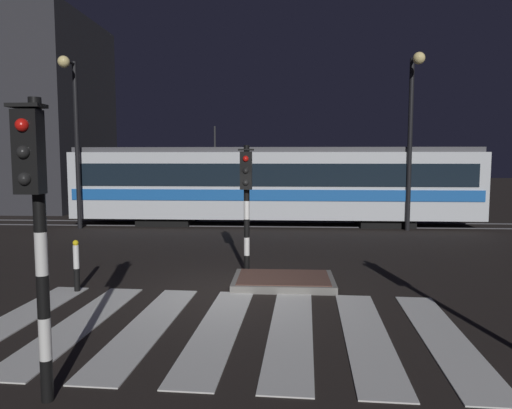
# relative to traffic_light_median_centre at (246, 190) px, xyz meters

# --- Properties ---
(ground_plane) EXTENTS (120.00, 120.00, 0.00)m
(ground_plane) POSITION_rel_traffic_light_median_centre_xyz_m (-0.17, -1.65, -2.06)
(ground_plane) COLOR black
(rail_near) EXTENTS (80.00, 0.12, 0.03)m
(rail_near) POSITION_rel_traffic_light_median_centre_xyz_m (-0.17, 8.06, -2.04)
(rail_near) COLOR #59595E
(rail_near) RESTS_ON ground
(rail_far) EXTENTS (80.00, 0.12, 0.03)m
(rail_far) POSITION_rel_traffic_light_median_centre_xyz_m (-0.17, 9.49, -2.04)
(rail_far) COLOR #59595E
(rail_far) RESTS_ON ground
(crosswalk_zebra) EXTENTS (8.07, 4.68, 0.02)m
(crosswalk_zebra) POSITION_rel_traffic_light_median_centre_xyz_m (-0.17, -3.80, -2.05)
(crosswalk_zebra) COLOR silver
(crosswalk_zebra) RESTS_ON ground
(traffic_island) EXTENTS (2.24, 1.60, 0.18)m
(traffic_island) POSITION_rel_traffic_light_median_centre_xyz_m (0.90, -0.92, -1.97)
(traffic_island) COLOR slate
(traffic_island) RESTS_ON ground
(traffic_light_median_centre) EXTENTS (0.36, 0.42, 3.12)m
(traffic_light_median_centre) POSITION_rel_traffic_light_median_centre_xyz_m (0.00, 0.00, 0.00)
(traffic_light_median_centre) COLOR black
(traffic_light_median_centre) RESTS_ON ground
(traffic_light_kerb_mid_left) EXTENTS (0.36, 0.42, 3.48)m
(traffic_light_kerb_mid_left) POSITION_rel_traffic_light_median_centre_xyz_m (-1.84, -6.33, 0.24)
(traffic_light_kerb_mid_left) COLOR black
(traffic_light_kerb_mid_left) RESTS_ON ground
(street_lamp_trackside_right) EXTENTS (0.44, 1.21, 6.62)m
(street_lamp_trackside_right) POSITION_rel_traffic_light_median_centre_xyz_m (5.73, 7.21, 2.18)
(street_lamp_trackside_right) COLOR black
(street_lamp_trackside_right) RESTS_ON ground
(street_lamp_trackside_left) EXTENTS (0.44, 1.21, 6.59)m
(street_lamp_trackside_left) POSITION_rel_traffic_light_median_centre_xyz_m (-7.27, 6.95, 2.17)
(street_lamp_trackside_left) COLOR black
(street_lamp_trackside_left) RESTS_ON ground
(tram) EXTENTS (16.87, 2.58, 4.15)m
(tram) POSITION_rel_traffic_light_median_centre_xyz_m (0.49, 8.77, -0.31)
(tram) COLOR silver
(tram) RESTS_ON ground
(bollard_island_edge) EXTENTS (0.12, 0.12, 1.11)m
(bollard_island_edge) POSITION_rel_traffic_light_median_centre_xyz_m (-3.45, -1.75, -1.50)
(bollard_island_edge) COLOR black
(bollard_island_edge) RESTS_ON ground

